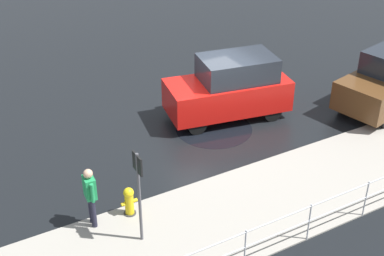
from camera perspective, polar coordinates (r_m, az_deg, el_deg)
ground_plane at (r=17.21m, az=2.17°, el=0.55°), size 60.00×60.00×0.00m
kerb_strip at (r=14.38m, az=10.95°, el=-6.62°), size 24.00×3.20×0.04m
moving_hatchback at (r=17.18m, az=4.07°, el=4.30°), size 4.14×2.38×2.06m
fire_hydrant at (r=13.24m, az=-6.72°, el=-7.82°), size 0.42×0.31×0.80m
pedestrian at (r=12.72m, az=-10.80°, el=-6.85°), size 0.26×0.57×1.62m
metal_railing at (r=13.03m, az=15.44°, el=-7.81°), size 8.85×0.04×1.05m
sign_post at (r=11.76m, az=-5.71°, el=-6.10°), size 0.07×0.44×2.40m
puddle_patch at (r=16.89m, az=2.35°, el=-0.07°), size 2.42×2.42×0.01m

